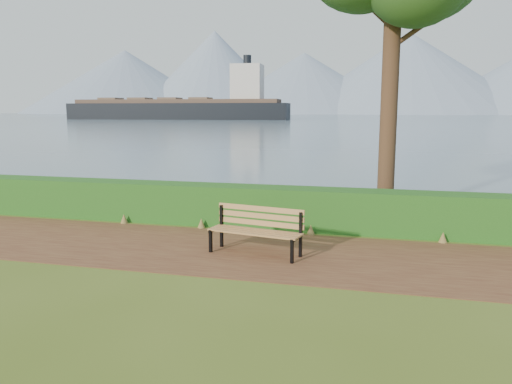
# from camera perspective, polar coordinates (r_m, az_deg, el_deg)

# --- Properties ---
(ground) EXTENTS (140.00, 140.00, 0.00)m
(ground) POSITION_cam_1_polar(r_m,az_deg,el_deg) (10.14, -4.46, -7.11)
(ground) COLOR #485F1B
(ground) RESTS_ON ground
(path) EXTENTS (40.00, 3.40, 0.01)m
(path) POSITION_cam_1_polar(r_m,az_deg,el_deg) (10.41, -3.93, -6.63)
(path) COLOR #51291B
(path) RESTS_ON ground
(hedge) EXTENTS (32.00, 0.85, 1.00)m
(hedge) POSITION_cam_1_polar(r_m,az_deg,el_deg) (12.44, -0.65, -1.62)
(hedge) COLOR #164D16
(hedge) RESTS_ON ground
(water) EXTENTS (700.00, 510.00, 0.00)m
(water) POSITION_cam_1_polar(r_m,az_deg,el_deg) (269.23, 13.76, 8.46)
(water) COLOR slate
(water) RESTS_ON ground
(mountains) EXTENTS (585.00, 190.00, 70.00)m
(mountains) POSITION_cam_1_polar(r_m,az_deg,el_deg) (416.17, 12.86, 12.52)
(mountains) COLOR gray
(mountains) RESTS_ON ground
(bench) EXTENTS (1.96, 0.90, 0.95)m
(bench) POSITION_cam_1_polar(r_m,az_deg,el_deg) (10.01, 0.10, -4.05)
(bench) COLOR black
(bench) RESTS_ON ground
(cargo_ship) EXTENTS (69.88, 15.32, 21.04)m
(cargo_ship) POSITION_cam_1_polar(r_m,az_deg,el_deg) (158.18, -8.09, 9.34)
(cargo_ship) COLOR black
(cargo_ship) RESTS_ON ground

